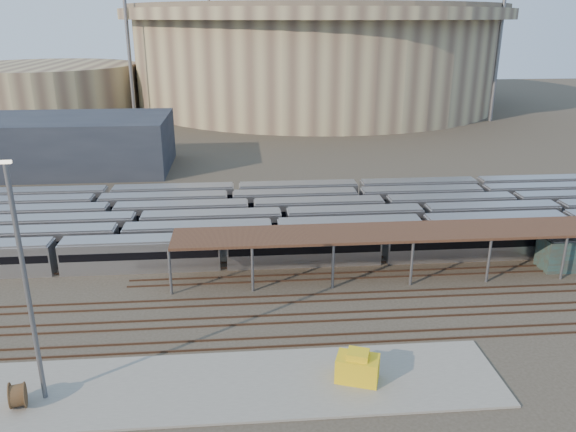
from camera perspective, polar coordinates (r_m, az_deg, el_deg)
The scene contains 14 objects.
ground at distance 59.34m, azimuth -4.10°, elevation -8.18°, with size 420.00×420.00×0.00m, color #383026.
apron at distance 46.75m, azimuth -10.16°, elevation -16.76°, with size 50.00×9.00×0.20m, color gray.
subway_trains at distance 75.58m, azimuth -3.91°, elevation -0.43°, with size 119.71×23.90×3.60m.
inspection_shed at distance 64.84m, azimuth 15.55°, elevation -1.58°, with size 60.30×6.00×5.30m.
empty_tracks at distance 54.91m, azimuth -4.01°, elevation -10.52°, with size 170.00×9.62×0.18m.
stadium at distance 194.53m, azimuth 2.69°, elevation 16.24°, with size 124.00×124.00×32.50m.
secondary_arena at distance 193.17m, azimuth -23.40°, elevation 11.86°, with size 56.00×56.00×14.00m, color tan.
service_building at distance 115.25m, azimuth -22.48°, elevation 6.77°, with size 42.00×20.00×10.00m, color #1E232D.
floodlight_0 at distance 165.40m, azimuth -15.91°, elevation 16.43°, with size 4.00×1.00×38.40m.
floodlight_2 at distance 168.12m, azimuth 20.65°, elevation 15.99°, with size 4.00×1.00×38.40m.
floodlight_3 at distance 212.90m, azimuth -7.88°, elevation 17.49°, with size 4.00×1.00×38.40m.
cable_reel_east at distance 47.90m, azimuth -25.77°, elevation -16.08°, with size 1.95×1.95×1.08m, color brown.
yard_light_pole at distance 44.09m, azimuth -25.03°, elevation -6.53°, with size 0.82×0.36×18.51m.
yellow_equipment at distance 46.45m, azimuth 7.07°, elevation -15.12°, with size 3.33×2.08×2.08m, color gold.
Camera 1 is at (-0.29, -52.56, 27.52)m, focal length 35.00 mm.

